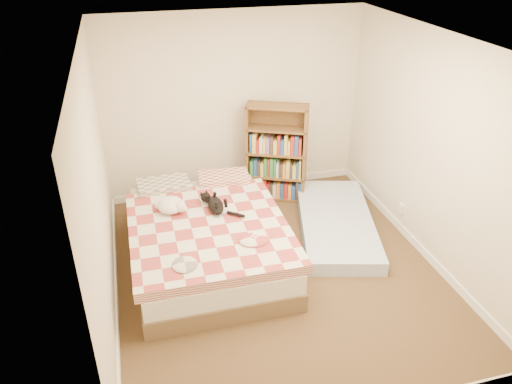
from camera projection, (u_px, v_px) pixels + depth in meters
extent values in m
cube|color=#442E1D|center=(276.00, 270.00, 5.59)|extent=(3.50, 4.00, 0.01)
cube|color=white|center=(282.00, 43.00, 4.39)|extent=(3.50, 4.00, 0.01)
cube|color=beige|center=(234.00, 106.00, 6.68)|extent=(3.50, 0.01, 2.50)
cube|color=beige|center=(369.00, 299.00, 3.30)|extent=(3.50, 0.01, 2.50)
cube|color=beige|center=(98.00, 192.00, 4.59)|extent=(0.01, 4.00, 2.50)
cube|color=beige|center=(433.00, 151.00, 5.39)|extent=(0.01, 4.00, 2.50)
cube|color=white|center=(236.00, 185.00, 7.25)|extent=(3.50, 0.02, 0.10)
cube|color=white|center=(116.00, 293.00, 5.17)|extent=(0.02, 4.00, 0.10)
cube|color=white|center=(415.00, 243.00, 5.96)|extent=(0.02, 4.00, 0.10)
cube|color=white|center=(401.00, 209.00, 6.18)|extent=(0.03, 0.09, 0.13)
cube|color=brown|center=(208.00, 251.00, 5.74)|extent=(1.61, 2.30, 0.21)
cube|color=silver|center=(207.00, 235.00, 5.63)|extent=(1.58, 2.25, 0.23)
cube|color=#A83E3E|center=(206.00, 222.00, 5.55)|extent=(1.69, 1.88, 0.11)
cube|color=slate|center=(164.00, 188.00, 6.17)|extent=(0.63, 0.40, 0.17)
cube|color=#A83E3E|center=(224.00, 181.00, 6.35)|extent=(0.63, 0.40, 0.17)
cube|color=#532F1C|center=(249.00, 156.00, 6.65)|extent=(0.15, 0.26, 1.36)
cube|color=#532F1C|center=(303.00, 150.00, 6.83)|extent=(0.15, 0.26, 1.36)
cube|color=#532F1C|center=(274.00, 149.00, 6.85)|extent=(0.75, 0.35, 1.36)
cube|color=#532F1C|center=(275.00, 195.00, 7.06)|extent=(0.85, 0.58, 0.03)
cube|color=#532F1C|center=(276.00, 152.00, 6.73)|extent=(0.85, 0.58, 0.03)
cube|color=#532F1C|center=(277.00, 106.00, 6.42)|extent=(0.85, 0.58, 0.03)
cube|color=#80A1D5|center=(336.00, 223.00, 6.30)|extent=(1.36, 2.12, 0.18)
ellipsoid|color=black|center=(216.00, 205.00, 5.64)|extent=(0.30, 0.42, 0.13)
sphere|color=black|center=(212.00, 196.00, 5.81)|extent=(0.15, 0.15, 0.12)
cone|color=black|center=(209.00, 191.00, 5.81)|extent=(0.05, 0.05, 0.04)
cone|color=black|center=(214.00, 190.00, 5.82)|extent=(0.05, 0.05, 0.04)
cylinder|color=black|center=(229.00, 218.00, 5.46)|extent=(0.12, 0.21, 0.04)
ellipsoid|color=silver|center=(171.00, 205.00, 5.61)|extent=(0.31, 0.35, 0.16)
sphere|color=silver|center=(180.00, 207.00, 5.54)|extent=(0.13, 0.13, 0.13)
sphere|color=silver|center=(184.00, 209.00, 5.52)|extent=(0.06, 0.06, 0.06)
sphere|color=silver|center=(158.00, 205.00, 5.64)|extent=(0.08, 0.08, 0.07)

